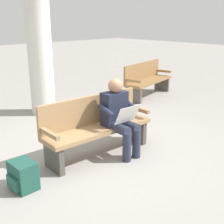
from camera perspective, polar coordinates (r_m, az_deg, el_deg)
name	(u,v)px	position (r m, az deg, el deg)	size (l,w,h in m)	color
ground_plane	(99,154)	(4.72, -2.43, -8.05)	(40.00, 40.00, 0.00)	gray
bench_near	(96,125)	(4.60, -3.05, -2.59)	(1.82, 0.56, 0.90)	#9E7A51
person_seated	(119,115)	(4.53, 1.37, -0.60)	(0.58, 0.59, 1.18)	#1E2338
backpack	(23,175)	(3.93, -16.72, -11.57)	(0.30, 0.36, 0.36)	#1E4C42
bench_far	(147,79)	(8.13, 6.69, 6.24)	(1.86, 0.84, 0.90)	olive
support_pillar	(38,23)	(6.60, -14.04, 16.22)	(0.52, 0.52, 3.88)	silver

